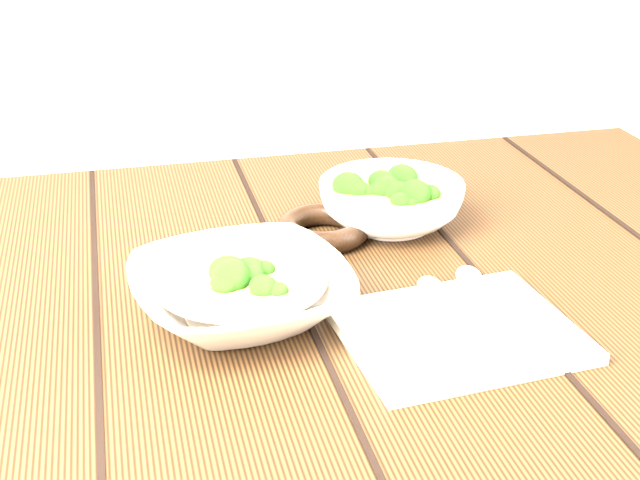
# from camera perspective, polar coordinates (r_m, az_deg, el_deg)

# --- Properties ---
(table) EXTENTS (1.20, 0.80, 0.75)m
(table) POSITION_cam_1_polar(r_m,az_deg,el_deg) (1.00, -0.59, -8.82)
(table) COLOR #35200F
(table) RESTS_ON ground
(soup_bowl_front) EXTENTS (0.24, 0.24, 0.06)m
(soup_bowl_front) POSITION_cam_1_polar(r_m,az_deg,el_deg) (0.87, -5.08, -3.29)
(soup_bowl_front) COLOR silver
(soup_bowl_front) RESTS_ON table
(soup_bowl_back) EXTENTS (0.21, 0.21, 0.06)m
(soup_bowl_back) POSITION_cam_1_polar(r_m,az_deg,el_deg) (1.06, 4.58, 2.46)
(soup_bowl_back) COLOR silver
(soup_bowl_back) RESTS_ON table
(trivet) EXTENTS (0.13, 0.13, 0.03)m
(trivet) POSITION_cam_1_polar(r_m,az_deg,el_deg) (1.03, 0.23, 0.77)
(trivet) COLOR black
(trivet) RESTS_ON table
(napkin) EXTENTS (0.23, 0.19, 0.01)m
(napkin) POSITION_cam_1_polar(r_m,az_deg,el_deg) (0.85, 8.81, -5.85)
(napkin) COLOR beige
(napkin) RESTS_ON table
(spoon_left) EXTENTS (0.05, 0.17, 0.01)m
(spoon_left) POSITION_cam_1_polar(r_m,az_deg,el_deg) (0.87, 7.48, -4.07)
(spoon_left) COLOR #B9B6A4
(spoon_left) RESTS_ON napkin
(spoon_right) EXTENTS (0.06, 0.17, 0.01)m
(spoon_right) POSITION_cam_1_polar(r_m,az_deg,el_deg) (0.90, 9.77, -3.30)
(spoon_right) COLOR #B9B6A4
(spoon_right) RESTS_ON napkin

